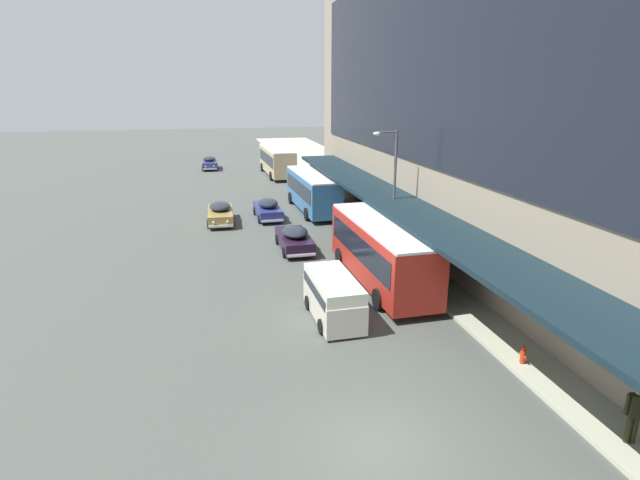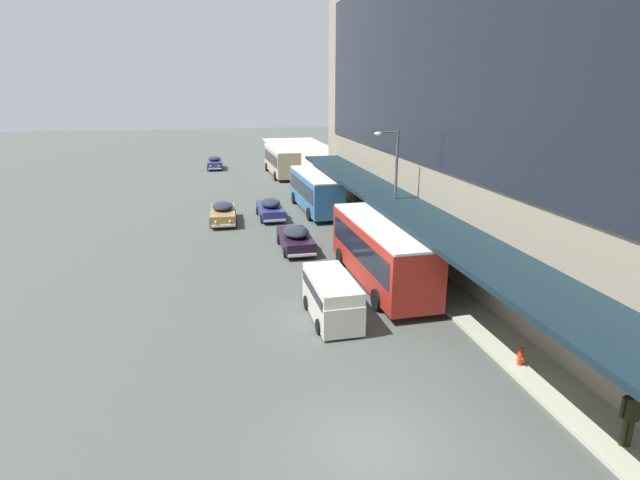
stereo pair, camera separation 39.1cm
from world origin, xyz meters
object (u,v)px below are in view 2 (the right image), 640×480
object	(u,v)px
sedan_second_near	(215,163)
vw_van	(331,295)
sedan_oncoming_rear	(270,209)
transit_bus_kerbside_far	(315,190)
fire_hydrant	(521,356)
transit_bus_kerbside_rear	(281,159)
transit_bus_kerbside_front	(381,250)
pedestrian_at_kerb	(631,414)
sedan_second_mid	(223,213)
street_lamp	(393,184)
sedan_trailing_near	(296,238)

from	to	relation	value
sedan_second_near	vw_van	xyz separation A→B (m)	(4.52, -44.62, 0.32)
sedan_second_near	sedan_oncoming_rear	bearing A→B (deg)	-81.46
transit_bus_kerbside_far	sedan_second_near	world-z (taller)	transit_bus_kerbside_far
sedan_oncoming_rear	fire_hydrant	distance (m)	24.61
transit_bus_kerbside_rear	transit_bus_kerbside_far	world-z (taller)	transit_bus_kerbside_rear
sedan_oncoming_rear	sedan_second_near	bearing A→B (deg)	98.54
transit_bus_kerbside_front	transit_bus_kerbside_rear	bearing A→B (deg)	90.55
vw_van	pedestrian_at_kerb	bearing A→B (deg)	-58.46
transit_bus_kerbside_far	vw_van	distance (m)	20.18
sedan_second_mid	street_lamp	size ratio (longest dim) A/B	0.65
vw_van	pedestrian_at_kerb	xyz separation A→B (m)	(6.14, -10.01, 0.08)
vw_van	transit_bus_kerbside_far	bearing A→B (deg)	80.36
transit_bus_kerbside_far	sedan_oncoming_rear	size ratio (longest dim) A/B	2.03
sedan_second_near	pedestrian_at_kerb	world-z (taller)	pedestrian_at_kerb
vw_van	street_lamp	world-z (taller)	street_lamp
vw_van	pedestrian_at_kerb	world-z (taller)	pedestrian_at_kerb
transit_bus_kerbside_rear	transit_bus_kerbside_far	size ratio (longest dim) A/B	1.10
pedestrian_at_kerb	transit_bus_kerbside_rear	bearing A→B (deg)	93.63
street_lamp	sedan_second_near	bearing A→B (deg)	105.19
transit_bus_kerbside_far	sedan_second_mid	world-z (taller)	transit_bus_kerbside_far
transit_bus_kerbside_rear	pedestrian_at_kerb	size ratio (longest dim) A/B	5.68
transit_bus_kerbside_far	vw_van	xyz separation A→B (m)	(-3.38, -19.89, -0.70)
transit_bus_kerbside_rear	transit_bus_kerbside_far	bearing A→B (deg)	-89.09
transit_bus_kerbside_far	pedestrian_at_kerb	world-z (taller)	transit_bus_kerbside_far
transit_bus_kerbside_front	street_lamp	bearing A→B (deg)	63.73
sedan_oncoming_rear	vw_van	xyz separation A→B (m)	(0.56, -18.23, 0.32)
transit_bus_kerbside_front	sedan_second_near	xyz separation A→B (m)	(-7.95, 41.27, -1.10)
sedan_second_mid	street_lamp	xyz separation A→B (m)	(9.75, -10.13, 3.65)
transit_bus_kerbside_rear	transit_bus_kerbside_far	xyz separation A→B (m)	(0.29, -18.24, -0.04)
transit_bus_kerbside_front	fire_hydrant	bearing A→B (deg)	-75.32
transit_bus_kerbside_far	pedestrian_at_kerb	distance (m)	30.03
sedan_second_mid	sedan_second_near	bearing A→B (deg)	90.64
sedan_trailing_near	sedan_second_near	distance (m)	34.98
transit_bus_kerbside_front	fire_hydrant	world-z (taller)	transit_bus_kerbside_front
sedan_second_mid	vw_van	size ratio (longest dim) A/B	1.05
sedan_oncoming_rear	transit_bus_kerbside_rear	bearing A→B (deg)	79.61
sedan_trailing_near	sedan_second_near	xyz separation A→B (m)	(-4.59, 34.67, 0.02)
transit_bus_kerbside_rear	sedan_second_mid	size ratio (longest dim) A/B	2.19
sedan_second_near	fire_hydrant	distance (m)	51.22
transit_bus_kerbside_rear	fire_hydrant	bearing A→B (deg)	-86.50
transit_bus_kerbside_front	sedan_trailing_near	xyz separation A→B (m)	(-3.35, 6.59, -1.12)
transit_bus_kerbside_rear	sedan_trailing_near	xyz separation A→B (m)	(-3.02, -28.18, -1.08)
transit_bus_kerbside_far	sedan_second_mid	xyz separation A→B (m)	(-7.60, -2.14, -1.04)
transit_bus_kerbside_rear	sedan_trailing_near	distance (m)	28.36
sedan_trailing_near	pedestrian_at_kerb	size ratio (longest dim) A/B	2.55
sedan_oncoming_rear	street_lamp	bearing A→B (deg)	-60.19
street_lamp	vw_van	bearing A→B (deg)	-125.95
transit_bus_kerbside_front	sedan_oncoming_rear	size ratio (longest dim) A/B	2.06
sedan_second_mid	sedan_second_near	distance (m)	26.88
sedan_second_mid	sedan_trailing_near	distance (m)	8.90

